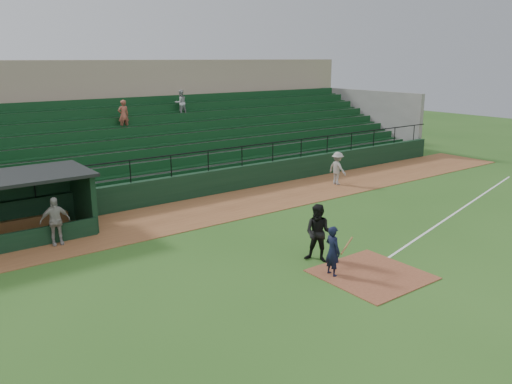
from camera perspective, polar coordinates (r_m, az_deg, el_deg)
ground at (r=17.10m, az=10.18°, el=-7.98°), size 90.00×90.00×0.00m
warning_track at (r=22.95m, az=-4.49°, el=-1.82°), size 40.00×4.00×0.03m
home_plate_dirt at (r=16.49m, az=12.74°, el=-8.94°), size 3.00×3.00×0.03m
foul_line at (r=23.88m, az=21.33°, el=-2.17°), size 17.49×4.44×0.01m
stadium_structure at (r=29.81m, az=-13.39°, el=6.18°), size 38.00×13.08×6.40m
batter_at_plate at (r=15.94m, az=8.55°, el=-6.52°), size 1.00×0.67×1.60m
umpire at (r=16.92m, az=7.00°, el=-4.58°), size 1.13×1.19×1.94m
runner at (r=27.30m, az=9.06°, el=2.63°), size 0.65×1.12×1.73m
dugout_player_a at (r=19.57m, az=-21.48°, el=-3.03°), size 1.07×0.53×1.76m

